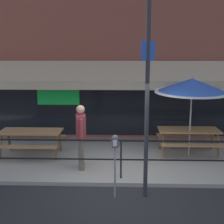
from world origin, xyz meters
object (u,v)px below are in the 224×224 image
object	(u,v)px
picnic_table_centre	(189,134)
street_sign_pole	(147,95)
parking_meter_far	(115,147)
patio_umbrella_centre	(192,86)
pedestrian_walking	(81,134)
picnic_table_left	(31,136)

from	to	relation	value
picnic_table_centre	street_sign_pole	size ratio (longest dim) A/B	0.41
picnic_table_centre	street_sign_pole	world-z (taller)	street_sign_pole
parking_meter_far	street_sign_pole	xyz separation A→B (m)	(0.67, 0.11, 1.10)
patio_umbrella_centre	pedestrian_walking	xyz separation A→B (m)	(-3.07, -1.23, -1.12)
picnic_table_centre	pedestrian_walking	world-z (taller)	pedestrian_walking
pedestrian_walking	street_sign_pole	world-z (taller)	street_sign_pole
parking_meter_far	patio_umbrella_centre	bearing A→B (deg)	51.17
parking_meter_far	picnic_table_left	bearing A→B (deg)	135.73
patio_umbrella_centre	pedestrian_walking	bearing A→B (deg)	-158.17
pedestrian_walking	parking_meter_far	bearing A→B (deg)	-57.43
picnic_table_left	patio_umbrella_centre	bearing A→B (deg)	2.31
picnic_table_left	pedestrian_walking	size ratio (longest dim) A/B	1.05
parking_meter_far	street_sign_pole	size ratio (longest dim) A/B	0.32
parking_meter_far	street_sign_pole	world-z (taller)	street_sign_pole
patio_umbrella_centre	street_sign_pole	size ratio (longest dim) A/B	0.54
patio_umbrella_centre	street_sign_pole	bearing A→B (deg)	-120.07
picnic_table_left	pedestrian_walking	world-z (taller)	pedestrian_walking
pedestrian_walking	parking_meter_far	world-z (taller)	pedestrian_walking
patio_umbrella_centre	street_sign_pole	world-z (taller)	street_sign_pole
picnic_table_centre	parking_meter_far	size ratio (longest dim) A/B	1.27
picnic_table_left	picnic_table_centre	distance (m)	4.71
pedestrian_walking	street_sign_pole	distance (m)	2.39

